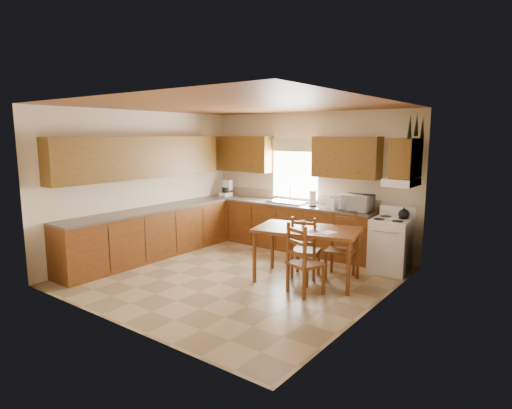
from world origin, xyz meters
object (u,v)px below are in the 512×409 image
Objects in this scene: dining_table at (307,255)px; chair_near_left at (306,259)px; chair_far_left at (364,235)px; chair_far_right at (341,246)px; chair_near_right at (306,247)px; microwave at (357,203)px; stove at (390,246)px.

chair_near_left is (0.27, -0.49, 0.09)m from dining_table.
chair_far_left is 0.98× the size of chair_far_right.
dining_table is 1.59× the size of chair_near_right.
microwave is at bearing 89.50° from chair_far_right.
microwave is 0.49× the size of chair_far_right.
stove is 0.60m from chair_far_left.
chair_far_left reaches higher than stove.
dining_table is 1.48m from chair_far_left.
chair_near_right is at bearing -158.90° from chair_far_right.
microwave reaches higher than chair_far_left.
stove is 0.86× the size of chair_far_right.
chair_far_left is 0.99m from chair_far_right.
microwave reaches higher than stove.
dining_table is 1.57× the size of chair_far_left.
stove is 0.89× the size of chair_near_right.
chair_near_left is at bearing -114.30° from stove.
stove is at bearing -20.80° from chair_far_left.
stove is 0.97m from microwave.
chair_near_left is at bearing -105.71° from chair_far_right.
chair_far_right is at bearing -87.17° from chair_far_left.
chair_near_left is (-0.61, -1.71, 0.07)m from stove.
dining_table is at bearing -138.25° from chair_far_right.
chair_near_left is 1.03× the size of chair_far_left.
dining_table is (-0.17, -1.43, -0.65)m from microwave.
chair_far_left reaches higher than chair_near_right.
chair_near_left reaches higher than stove.
chair_near_right is 0.55m from chair_far_right.
chair_far_right is (0.35, 0.46, 0.09)m from dining_table.
stove reaches higher than dining_table.
chair_near_left reaches higher than chair_far_left.
dining_table is at bearing -130.48° from stove.
dining_table is 1.53× the size of chair_near_left.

